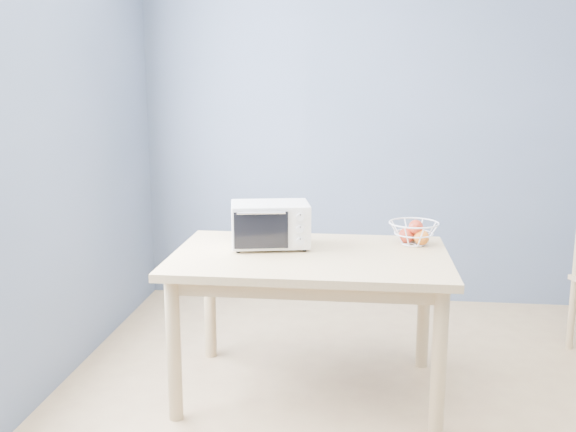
# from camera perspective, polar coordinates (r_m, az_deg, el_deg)

# --- Properties ---
(room) EXTENTS (4.01, 4.51, 2.61)m
(room) POSITION_cam_1_polar(r_m,az_deg,el_deg) (2.49, 15.93, 4.34)
(room) COLOR tan
(room) RESTS_ON ground
(dining_table) EXTENTS (1.40, 0.90, 0.75)m
(dining_table) POSITION_cam_1_polar(r_m,az_deg,el_deg) (3.30, 1.98, -5.05)
(dining_table) COLOR tan
(dining_table) RESTS_ON ground
(toaster_oven) EXTENTS (0.45, 0.36, 0.24)m
(toaster_oven) POSITION_cam_1_polar(r_m,az_deg,el_deg) (3.37, -1.86, -0.72)
(toaster_oven) COLOR silver
(toaster_oven) RESTS_ON dining_table
(fruit_basket) EXTENTS (0.34, 0.34, 0.14)m
(fruit_basket) POSITION_cam_1_polar(r_m,az_deg,el_deg) (3.50, 11.14, -1.42)
(fruit_basket) COLOR white
(fruit_basket) RESTS_ON dining_table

